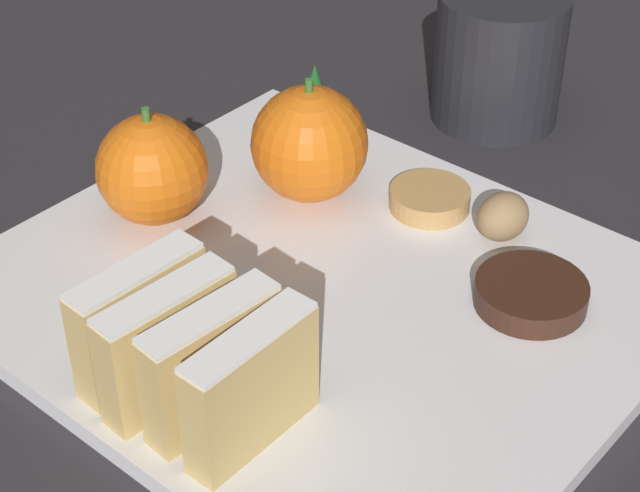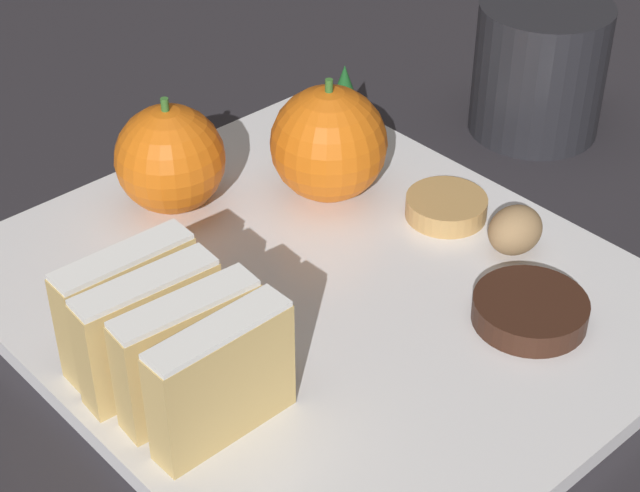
% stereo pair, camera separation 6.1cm
% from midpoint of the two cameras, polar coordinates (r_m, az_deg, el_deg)
% --- Properties ---
extents(ground_plane, '(6.00, 6.00, 0.00)m').
position_cam_midpoint_polar(ground_plane, '(0.64, 2.75, -3.15)').
color(ground_plane, '#28262B').
extents(serving_platter, '(0.33, 0.38, 0.01)m').
position_cam_midpoint_polar(serving_platter, '(0.63, 2.76, -2.73)').
color(serving_platter, white).
rests_on(serving_platter, ground_plane).
extents(stollen_slice_front, '(0.08, 0.02, 0.07)m').
position_cam_midpoint_polar(stollen_slice_front, '(0.52, -1.90, -7.32)').
color(stollen_slice_front, tan).
rests_on(stollen_slice_front, serving_platter).
extents(stollen_slice_second, '(0.08, 0.03, 0.07)m').
position_cam_midpoint_polar(stollen_slice_second, '(0.53, -3.74, -5.89)').
color(stollen_slice_second, tan).
rests_on(stollen_slice_second, serving_platter).
extents(stollen_slice_third, '(0.08, 0.02, 0.07)m').
position_cam_midpoint_polar(stollen_slice_third, '(0.55, -5.84, -4.74)').
color(stollen_slice_third, tan).
rests_on(stollen_slice_third, serving_platter).
extents(stollen_slice_fourth, '(0.08, 0.02, 0.07)m').
position_cam_midpoint_polar(stollen_slice_fourth, '(0.57, -7.16, -3.28)').
color(stollen_slice_fourth, tan).
rests_on(stollen_slice_fourth, serving_platter).
extents(orange_near, '(0.07, 0.07, 0.08)m').
position_cam_midpoint_polar(orange_near, '(0.68, -5.47, 4.55)').
color(orange_near, orange).
rests_on(orange_near, serving_platter).
extents(orange_far, '(0.08, 0.08, 0.08)m').
position_cam_midpoint_polar(orange_far, '(0.69, 3.01, 5.38)').
color(orange_far, orange).
rests_on(orange_far, serving_platter).
extents(walnut, '(0.04, 0.03, 0.03)m').
position_cam_midpoint_polar(walnut, '(0.67, 12.98, 0.74)').
color(walnut, '#9E7A51').
rests_on(walnut, serving_platter).
extents(chocolate_cookie, '(0.07, 0.07, 0.01)m').
position_cam_midpoint_polar(chocolate_cookie, '(0.62, 13.94, -3.46)').
color(chocolate_cookie, '#381E14').
rests_on(chocolate_cookie, serving_platter).
extents(gingerbread_cookie, '(0.05, 0.05, 0.01)m').
position_cam_midpoint_polar(gingerbread_cookie, '(0.69, 9.19, 2.04)').
color(gingerbread_cookie, tan).
rests_on(gingerbread_cookie, serving_platter).
extents(evergreen_sprig, '(0.04, 0.04, 0.06)m').
position_cam_midpoint_polar(evergreen_sprig, '(0.75, 3.65, 7.43)').
color(evergreen_sprig, '#195623').
rests_on(evergreen_sprig, serving_platter).
extents(coffee_mug, '(0.13, 0.10, 0.10)m').
position_cam_midpoint_polar(coffee_mug, '(0.81, 13.87, 9.15)').
color(coffee_mug, '#232328').
rests_on(coffee_mug, ground_plane).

